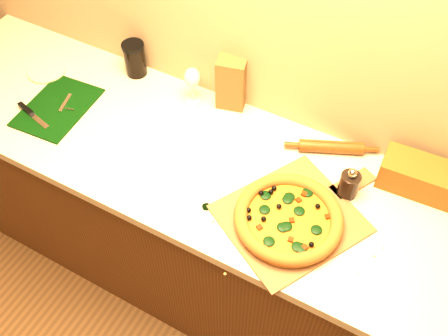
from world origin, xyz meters
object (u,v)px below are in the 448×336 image
at_px(pizza, 288,218).
at_px(rolling_pin, 331,147).
at_px(cutting_board, 57,107).
at_px(side_plate, 47,71).
at_px(dark_jar, 135,59).
at_px(wine_glass, 192,79).
at_px(pepper_grinder, 349,184).
at_px(pizza_peel, 294,216).

height_order(pizza, rolling_pin, pizza).
bearing_deg(cutting_board, side_plate, 135.82).
xyz_separation_m(cutting_board, dark_jar, (0.16, 0.33, 0.07)).
bearing_deg(rolling_pin, wine_glass, -179.21).
height_order(pepper_grinder, dark_jar, dark_jar).
distance_m(pizza_peel, cutting_board, 1.03).
distance_m(wine_glass, side_plate, 0.65).
distance_m(pizza_peel, wine_glass, 0.67).
xyz_separation_m(cutting_board, pepper_grinder, (1.15, 0.15, 0.05)).
height_order(pizza_peel, cutting_board, cutting_board).
distance_m(pizza_peel, pizza, 0.04).
xyz_separation_m(cutting_board, side_plate, (-0.18, 0.15, 0.00)).
relative_size(pizza, cutting_board, 1.03).
relative_size(pizza_peel, cutting_board, 1.75).
xyz_separation_m(pizza, dark_jar, (-0.87, 0.38, 0.04)).
relative_size(pizza, pepper_grinder, 2.78).
bearing_deg(dark_jar, wine_glass, -5.72).
bearing_deg(wine_glass, rolling_pin, 0.79).
distance_m(pizza_peel, dark_jar, 0.94).
xyz_separation_m(pepper_grinder, rolling_pin, (-0.12, 0.15, -0.03)).
xyz_separation_m(pepper_grinder, wine_glass, (-0.70, 0.15, 0.06)).
xyz_separation_m(wine_glass, dark_jar, (-0.30, 0.03, -0.04)).
bearing_deg(cutting_board, pepper_grinder, 3.29).
distance_m(rolling_pin, wine_glass, 0.59).
bearing_deg(wine_glass, cutting_board, -146.44).
distance_m(pizza, dark_jar, 0.95).
distance_m(pizza_peel, rolling_pin, 0.33).
distance_m(cutting_board, dark_jar, 0.37).
distance_m(pizza, cutting_board, 1.02).
relative_size(cutting_board, dark_jar, 2.33).
xyz_separation_m(pepper_grinder, side_plate, (-1.32, -0.00, -0.04)).
bearing_deg(pizza, cutting_board, 176.87).
relative_size(dark_jar, side_plate, 0.93).
xyz_separation_m(rolling_pin, side_plate, (-1.21, -0.16, -0.02)).
bearing_deg(wine_glass, pizza_peel, -28.98).
xyz_separation_m(pizza_peel, dark_jar, (-0.87, 0.35, 0.07)).
bearing_deg(wine_glass, side_plate, -166.49).
height_order(pepper_grinder, rolling_pin, pepper_grinder).
bearing_deg(pizza_peel, side_plate, -158.88).
relative_size(pizza, rolling_pin, 1.11).
distance_m(rolling_pin, side_plate, 1.22).
bearing_deg(side_plate, pepper_grinder, 0.18).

